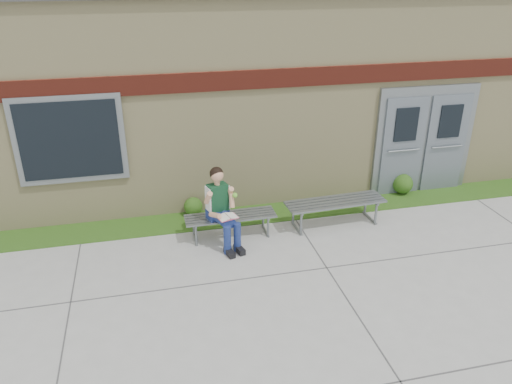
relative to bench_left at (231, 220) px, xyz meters
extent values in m
plane|color=#9E9E99|center=(0.34, -1.89, -0.33)|extent=(80.00, 80.00, 0.00)
cube|color=#1D4412|center=(0.34, 0.71, -0.32)|extent=(16.00, 0.80, 0.02)
cube|color=beige|center=(0.34, 4.11, 1.67)|extent=(16.00, 6.00, 4.00)
cube|color=maroon|center=(0.34, 1.08, 2.27)|extent=(16.00, 0.06, 0.35)
cube|color=slate|center=(-2.66, 1.07, 1.37)|extent=(1.90, 0.08, 1.60)
cube|color=black|center=(-2.66, 1.03, 1.37)|extent=(1.70, 0.04, 1.40)
cube|color=slate|center=(4.34, 1.07, 0.82)|extent=(2.20, 0.08, 2.30)
cube|color=slate|center=(3.84, 1.02, 0.72)|extent=(0.92, 0.06, 2.10)
cube|color=slate|center=(4.84, 1.02, 0.72)|extent=(0.92, 0.06, 2.10)
cube|color=slate|center=(0.00, 0.00, 0.08)|extent=(1.63, 0.46, 0.03)
cube|color=slate|center=(-0.65, 0.00, -0.14)|extent=(0.04, 0.45, 0.37)
cube|color=slate|center=(0.65, 0.00, -0.14)|extent=(0.04, 0.45, 0.37)
cube|color=slate|center=(2.00, 0.00, 0.15)|extent=(1.91, 0.62, 0.04)
cube|color=slate|center=(1.24, 0.00, -0.11)|extent=(0.07, 0.53, 0.43)
cube|color=slate|center=(2.76, 0.00, -0.11)|extent=(0.07, 0.53, 0.43)
cube|color=navy|center=(-0.24, -0.05, 0.18)|extent=(0.42, 0.34, 0.17)
cube|color=#0F3A20|center=(-0.23, -0.07, 0.51)|extent=(0.38, 0.30, 0.49)
sphere|color=#E0A07B|center=(-0.23, -0.08, 0.93)|extent=(0.27, 0.27, 0.22)
sphere|color=black|center=(-0.23, -0.06, 0.96)|extent=(0.29, 0.29, 0.23)
cylinder|color=navy|center=(-0.25, -0.34, 0.20)|extent=(0.27, 0.47, 0.16)
cylinder|color=navy|center=(-0.07, -0.28, 0.20)|extent=(0.27, 0.47, 0.16)
cylinder|color=navy|center=(-0.16, -0.58, -0.06)|extent=(0.13, 0.13, 0.53)
cylinder|color=navy|center=(0.02, -0.52, -0.06)|extent=(0.13, 0.13, 0.53)
cube|color=black|center=(-0.14, -0.65, -0.27)|extent=(0.18, 0.29, 0.11)
cube|color=black|center=(0.04, -0.59, -0.27)|extent=(0.18, 0.29, 0.11)
cylinder|color=#E0A07B|center=(-0.41, -0.18, 0.57)|extent=(0.16, 0.25, 0.28)
cylinder|color=#E0A07B|center=(-0.02, -0.07, 0.57)|extent=(0.16, 0.25, 0.28)
cube|color=white|center=(-0.13, -0.43, 0.31)|extent=(0.38, 0.31, 0.02)
cube|color=#E45576|center=(-0.13, -0.43, 0.30)|extent=(0.38, 0.32, 0.01)
sphere|color=#73D238|center=(0.05, -0.21, 0.58)|extent=(0.09, 0.09, 0.09)
sphere|color=#1D4412|center=(-0.57, 0.96, -0.13)|extent=(0.36, 0.36, 0.36)
sphere|color=#1D4412|center=(3.92, 0.96, -0.09)|extent=(0.43, 0.43, 0.43)
camera|label=1|loc=(-1.35, -7.83, 4.24)|focal=35.00mm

